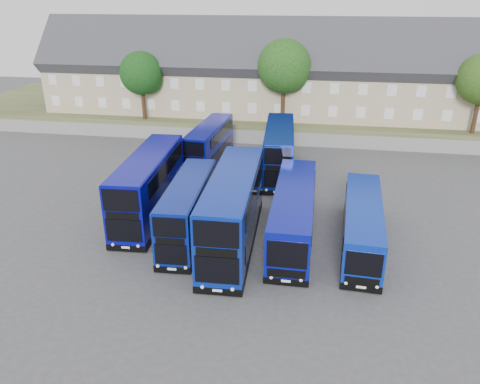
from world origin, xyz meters
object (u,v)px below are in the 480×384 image
(dd_front_left, at_px, (149,187))
(tree_mid, at_px, (286,68))
(tree_west, at_px, (143,75))
(dd_front_mid, at_px, (188,211))
(coach_east_a, at_px, (293,214))

(dd_front_left, xyz_separation_m, tree_mid, (8.38, 20.85, 5.79))
(tree_west, bearing_deg, dd_front_mid, -63.79)
(dd_front_mid, bearing_deg, coach_east_a, 6.57)
(dd_front_left, xyz_separation_m, tree_west, (-7.62, 20.35, 4.77))
(tree_west, xyz_separation_m, tree_mid, (16.00, 0.50, 1.02))
(coach_east_a, relative_size, tree_west, 1.64)
(dd_front_left, bearing_deg, tree_west, 107.43)
(dd_front_mid, height_order, tree_west, tree_west)
(dd_front_mid, relative_size, coach_east_a, 0.80)
(dd_front_left, relative_size, tree_west, 1.54)
(dd_front_mid, xyz_separation_m, coach_east_a, (7.09, 1.18, -0.25))
(tree_west, bearing_deg, tree_mid, 1.79)
(dd_front_mid, distance_m, coach_east_a, 7.19)
(dd_front_left, distance_m, dd_front_mid, 4.75)
(dd_front_left, relative_size, coach_east_a, 0.94)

